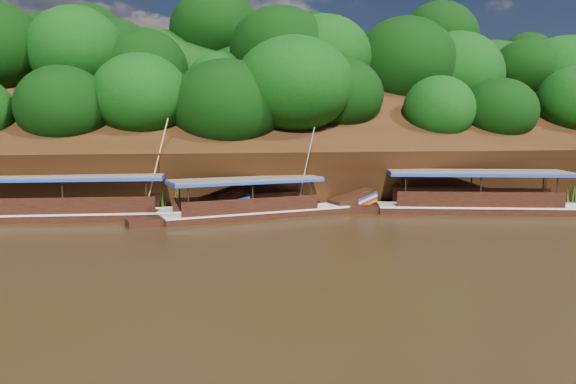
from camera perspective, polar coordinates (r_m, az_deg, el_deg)
name	(u,v)px	position (r m, az deg, el deg)	size (l,w,h in m)	color
ground	(319,241)	(26.07, 3.19, -5.04)	(160.00, 160.00, 0.00)	black
riverbank	(256,166)	(48.02, -3.31, 2.62)	(120.00, 30.06, 19.40)	black
boat_0	(503,204)	(36.75, 21.01, -1.11)	(16.09, 6.06, 7.12)	black
boat_1	(269,208)	(33.04, -1.95, -1.61)	(13.45, 5.11, 5.69)	black
boat_2	(99,209)	(33.83, -18.65, -1.67)	(16.42, 3.35, 6.24)	black
reeds	(223,199)	(34.64, -6.67, -0.67)	(49.24, 2.51, 2.15)	#276D1B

